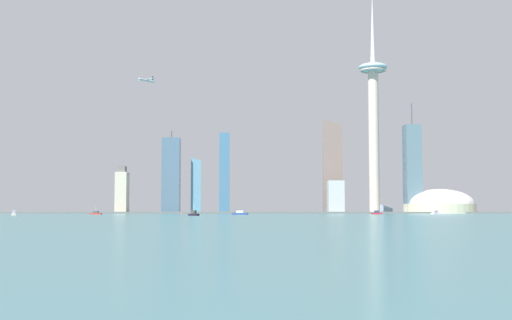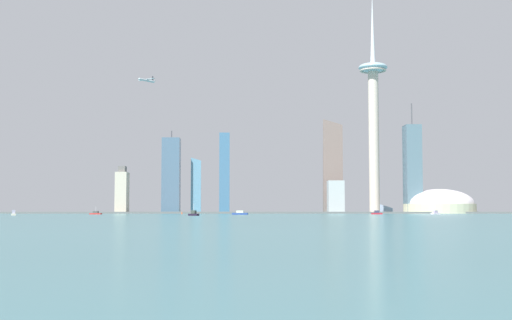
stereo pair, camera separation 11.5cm
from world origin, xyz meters
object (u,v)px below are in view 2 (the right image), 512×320
Objects in this scene: skyscraper_2 at (383,165)px; airplane at (146,80)px; boat_0 at (14,214)px; boat_1 at (194,214)px; skyscraper_0 at (225,173)px; skyscraper_7 at (412,169)px; stadium_dome at (439,205)px; skyscraper_6 at (122,192)px; channel_buoy_0 at (182,213)px; skyscraper_3 at (196,180)px; observation_tower at (373,107)px; boat_3 at (435,213)px; skyscraper_1 at (171,176)px; boat_6 at (240,213)px; boat_4 at (377,213)px; skyscraper_5 at (336,197)px; skyscraper_4 at (332,166)px; boat_7 at (96,213)px.

airplane is at bearing -152.51° from skyscraper_2.
boat_0 is 148.85m from boat_1.
skyscraper_7 is (255.29, -62.92, 2.40)m from skyscraper_0.
stadium_dome is 424.40m from skyscraper_6.
skyscraper_2 is at bearing 156.26° from airplane.
skyscraper_3 is at bearing 89.11° from channel_buoy_0.
observation_tower is 236.20m from boat_3.
boat_6 is at bearing -72.82° from skyscraper_1.
skyscraper_6 is 0.42× the size of skyscraper_7.
skyscraper_1 reaches higher than boat_4.
stadium_dome is 580.17m from boat_0.
skyscraper_1 is 10.19× the size of boat_3.
observation_tower is 13.95× the size of airplane.
skyscraper_1 is (-365.82, 47.31, 41.79)m from stadium_dome.
skyscraper_3 reaches higher than skyscraper_5.
skyscraper_5 is 3.70× the size of boat_4.
channel_buoy_0 is at bearing 134.84° from boat_1.
skyscraper_6 is (-287.53, -76.28, -38.40)m from skyscraper_4.
skyscraper_4 is at bearing -2.50° from skyscraper_3.
skyscraper_4 is at bearing 138.37° from observation_tower.
boat_4 is (301.04, -178.63, -27.17)m from skyscraper_6.
skyscraper_7 is 10.91× the size of boat_7.
skyscraper_2 reaches higher than boat_0.
skyscraper_4 reaches higher than skyscraper_3.
skyscraper_3 is (-247.10, 54.28, -99.65)m from observation_tower.
airplane is (-77.65, 286.00, 160.67)m from boat_1.
boat_4 is at bearing -100.29° from observation_tower.
stadium_dome is at bearing -133.70° from boat_7.
skyscraper_7 is (102.14, -16.85, 37.43)m from skyscraper_5.
boat_1 is at bearing 82.84° from boat_6.
skyscraper_4 is at bearing 14.86° from skyscraper_6.
skyscraper_0 is at bearing 179.41° from skyscraper_4.
stadium_dome is at bearing -11.87° from skyscraper_3.
skyscraper_4 is (229.58, 13.89, 14.12)m from skyscraper_1.
skyscraper_5 is 4.69× the size of boat_1.
skyscraper_5 is (227.91, -30.59, -30.60)m from skyscraper_1.
skyscraper_6 is at bearing -25.31° from boat_4.
boat_3 is at bearing -154.03° from boat_7.
boat_0 is at bearing -102.01° from skyscraper_1.
skyscraper_2 is (-60.61, 73.48, 58.45)m from stadium_dome.
skyscraper_1 reaches higher than stadium_dome.
skyscraper_4 is 14.10× the size of boat_1.
skyscraper_5 is 287.69m from skyscraper_6.
skyscraper_7 is 555.57m from boat_0.
skyscraper_2 is at bearing 67.40° from observation_tower.
boat_4 is 0.77× the size of boat_6.
boat_7 is (-366.28, -36.39, -0.23)m from boat_3.
boat_1 is at bearing -110.95° from skyscraper_4.
airplane reaches higher than skyscraper_1.
skyscraper_1 is at bearing -176.54° from skyscraper_4.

